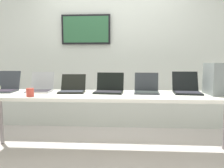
# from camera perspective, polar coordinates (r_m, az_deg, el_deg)

# --- Properties ---
(ground) EXTENTS (8.00, 8.00, 0.04)m
(ground) POSITION_cam_1_polar(r_m,az_deg,el_deg) (2.79, -1.08, -19.05)
(ground) COLOR beige
(back_wall) EXTENTS (8.00, 0.11, 2.50)m
(back_wall) POSITION_cam_1_polar(r_m,az_deg,el_deg) (3.65, 0.13, 7.62)
(back_wall) COLOR silver
(back_wall) RESTS_ON ground
(workbench) EXTENTS (3.27, 0.70, 0.77)m
(workbench) POSITION_cam_1_polar(r_m,az_deg,el_deg) (2.56, -1.11, -3.79)
(workbench) COLOR white
(workbench) RESTS_ON ground
(equipment_box) EXTENTS (0.39, 0.34, 0.38)m
(equipment_box) POSITION_cam_1_polar(r_m,az_deg,el_deg) (2.81, 28.46, 1.26)
(equipment_box) COLOR slate
(equipment_box) RESTS_ON workbench
(laptop_station_0) EXTENTS (0.37, 0.40, 0.27)m
(laptop_station_0) POSITION_cam_1_polar(r_m,az_deg,el_deg) (3.11, -27.48, -0.68)
(laptop_station_0) COLOR #353940
(laptop_station_0) RESTS_ON workbench
(laptop_station_1) EXTENTS (0.33, 0.34, 0.25)m
(laptop_station_1) POSITION_cam_1_polar(r_m,az_deg,el_deg) (2.91, -19.03, -0.80)
(laptop_station_1) COLOR #B0B1B4
(laptop_station_1) RESTS_ON workbench
(laptop_station_2) EXTENTS (0.34, 0.35, 0.22)m
(laptop_station_2) POSITION_cam_1_polar(r_m,az_deg,el_deg) (2.74, -10.82, -1.10)
(laptop_station_2) COLOR black
(laptop_station_2) RESTS_ON workbench
(laptop_station_3) EXTENTS (0.38, 0.32, 0.25)m
(laptop_station_3) POSITION_cam_1_polar(r_m,az_deg,el_deg) (2.65, -0.78, -1.11)
(laptop_station_3) COLOR black
(laptop_station_3) RESTS_ON workbench
(laptop_station_4) EXTENTS (0.32, 0.30, 0.25)m
(laptop_station_4) POSITION_cam_1_polar(r_m,az_deg,el_deg) (2.66, 9.44, -1.17)
(laptop_station_4) COLOR #33373C
(laptop_station_4) RESTS_ON workbench
(laptop_station_5) EXTENTS (0.36, 0.40, 0.26)m
(laptop_station_5) POSITION_cam_1_polar(r_m,az_deg,el_deg) (2.78, 19.75, -1.10)
(laptop_station_5) COLOR black
(laptop_station_5) RESTS_ON workbench
(coffee_mug) EXTENTS (0.08, 0.08, 0.09)m
(coffee_mug) POSITION_cam_1_polar(r_m,az_deg,el_deg) (2.52, -21.56, -2.16)
(coffee_mug) COLOR #C44133
(coffee_mug) RESTS_ON workbench
(paper_sheet) EXTENTS (0.29, 0.35, 0.00)m
(paper_sheet) POSITION_cam_1_polar(r_m,az_deg,el_deg) (2.71, -25.28, -2.77)
(paper_sheet) COLOR white
(paper_sheet) RESTS_ON workbench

